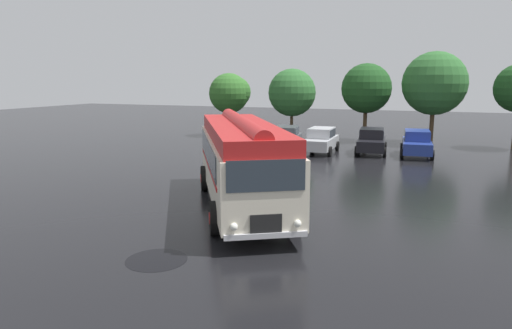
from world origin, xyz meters
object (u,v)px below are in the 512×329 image
car_mid_left (321,140)px  car_near_left (286,138)px  car_mid_right (372,141)px  car_far_right (417,143)px  vintage_bus (242,159)px

car_mid_left → car_near_left: bearing=177.4°
car_mid_right → car_far_right: bearing=-1.7°
vintage_bus → car_mid_right: size_ratio=2.29×
car_near_left → car_far_right: same height
car_near_left → car_far_right: size_ratio=1.02×
car_mid_right → vintage_bus: bearing=-101.2°
car_mid_right → car_far_right: (2.85, -0.09, 0.00)m
car_far_right → car_mid_right: bearing=178.3°
car_mid_right → car_near_left: bearing=-172.4°
vintage_bus → car_far_right: 16.14m
car_near_left → car_mid_right: size_ratio=1.02×
car_near_left → car_mid_right: 5.77m
car_mid_right → car_far_right: same height
car_mid_right → car_far_right: size_ratio=1.00×
car_mid_left → car_far_right: (6.07, 0.79, 0.00)m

